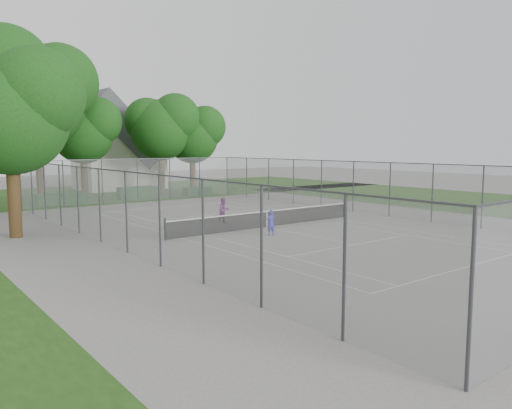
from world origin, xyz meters
TOP-DOWN VIEW (x-y plane):
  - ground at (0.00, 0.00)m, footprint 120.00×120.00m
  - grass_far at (0.00, 26.00)m, footprint 60.00×20.00m
  - grass_right at (22.00, 0.00)m, footprint 16.00×40.00m
  - court_markings at (0.00, 0.00)m, footprint 11.03×23.83m
  - tennis_net at (0.00, 0.00)m, footprint 12.87×0.10m
  - perimeter_fence at (0.00, 0.00)m, footprint 18.08×34.08m
  - tree_far_left at (-6.22, 21.89)m, footprint 8.91×8.14m
  - tree_far_midleft at (-2.23, 23.05)m, footprint 6.18×5.65m
  - tree_far_midright at (4.70, 21.61)m, footprint 6.62×6.04m
  - tree_far_right at (8.00, 21.39)m, footprint 5.90×5.39m
  - tree_side_front at (-11.84, 5.25)m, footprint 6.54×5.97m
  - hedge_left at (-5.89, 18.27)m, footprint 3.57×1.07m
  - hedge_mid at (0.68, 18.60)m, footprint 3.38×0.97m
  - hedge_right at (6.48, 18.15)m, footprint 2.58×0.94m
  - house at (3.55, 29.28)m, footprint 8.21×6.36m
  - girl_player at (-1.49, -2.14)m, footprint 0.50×0.36m
  - woman_player at (-1.02, 2.82)m, footprint 0.73×0.57m

SIDE VIEW (x-z plane):
  - ground at x=0.00m, z-range 0.00..0.00m
  - grass_far at x=0.00m, z-range 0.00..0.00m
  - grass_right at x=22.00m, z-range 0.00..0.00m
  - court_markings at x=0.00m, z-range 0.00..0.01m
  - hedge_right at x=6.48m, z-range 0.00..0.77m
  - hedge_left at x=-5.89m, z-range 0.00..0.89m
  - tennis_net at x=0.00m, z-range -0.04..1.06m
  - hedge_mid at x=0.68m, z-range 0.00..1.06m
  - girl_player at x=-1.49m, z-range 0.00..1.31m
  - woman_player at x=-1.02m, z-range 0.00..1.50m
  - perimeter_fence at x=0.00m, z-range 0.05..3.57m
  - house at x=3.55m, z-range -1.00..9.22m
  - tree_far_right at x=8.00m, z-range 1.58..10.07m
  - tree_far_midleft at x=-2.23m, z-range 1.66..10.55m
  - tree_side_front at x=-11.84m, z-range 1.76..11.15m
  - tree_far_midright at x=4.70m, z-range 1.78..11.29m
  - tree_far_left at x=-6.22m, z-range 2.40..15.21m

